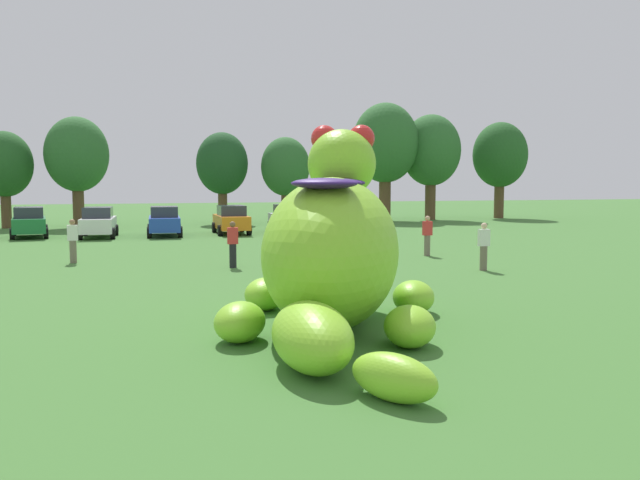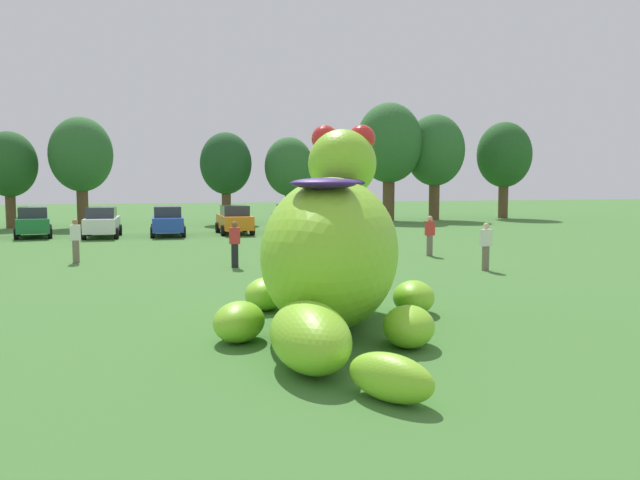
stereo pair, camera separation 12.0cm
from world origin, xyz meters
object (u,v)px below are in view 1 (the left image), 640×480
object	(u,v)px
giant_inflatable_creature	(332,250)
spectator_mid_field	(427,236)
car_orange	(231,220)
spectator_wandering	(484,247)
spectator_near_inflatable	(233,245)
car_silver	(288,218)
car_white	(98,222)
spectator_by_cars	(73,241)
car_green	(29,222)
car_blue	(164,221)

from	to	relation	value
giant_inflatable_creature	spectator_mid_field	bearing A→B (deg)	57.31
giant_inflatable_creature	spectator_mid_field	size ratio (longest dim) A/B	5.42
car_orange	spectator_wandering	distance (m)	19.47
giant_inflatable_creature	spectator_near_inflatable	world-z (taller)	giant_inflatable_creature
car_silver	giant_inflatable_creature	bearing A→B (deg)	-100.06
car_silver	spectator_near_inflatable	bearing A→B (deg)	-109.20
car_orange	spectator_near_inflatable	bearing A→B (deg)	-97.07
car_white	spectator_by_cars	size ratio (longest dim) A/B	2.42
car_white	spectator_by_cars	world-z (taller)	car_white
car_green	car_silver	size ratio (longest dim) A/B	1.04
giant_inflatable_creature	spectator_near_inflatable	distance (m)	10.34
spectator_by_cars	car_orange	bearing A→B (deg)	57.73
car_white	car_blue	bearing A→B (deg)	1.59
giant_inflatable_creature	spectator_by_cars	world-z (taller)	giant_inflatable_creature
car_white	spectator_wandering	size ratio (longest dim) A/B	2.42
car_orange	car_green	bearing A→B (deg)	177.09
car_white	spectator_by_cars	xyz separation A→B (m)	(-0.18, -11.68, -0.01)
car_green	spectator_mid_field	world-z (taller)	car_green
car_white	spectator_mid_field	bearing A→B (deg)	-42.58
car_green	car_blue	world-z (taller)	same
car_silver	spectator_by_cars	world-z (taller)	car_silver
giant_inflatable_creature	car_silver	world-z (taller)	giant_inflatable_creature
giant_inflatable_creature	car_green	distance (m)	28.04
car_blue	spectator_wandering	world-z (taller)	car_blue
car_white	car_silver	xyz separation A→B (m)	(11.11, 0.99, 0.00)
car_silver	spectator_mid_field	distance (m)	14.33
car_green	spectator_near_inflatable	bearing A→B (deg)	-59.15
car_blue	spectator_mid_field	size ratio (longest dim) A/B	2.41
spectator_by_cars	spectator_near_inflatable	bearing A→B (deg)	-27.14
car_blue	spectator_near_inflatable	world-z (taller)	car_blue
giant_inflatable_creature	car_silver	bearing A→B (deg)	79.94
car_silver	spectator_by_cars	distance (m)	16.97
spectator_wandering	car_silver	bearing A→B (deg)	99.40
spectator_by_cars	spectator_wandering	bearing A→B (deg)	-22.82
car_white	giant_inflatable_creature	bearing A→B (deg)	-75.38
car_silver	spectator_wandering	world-z (taller)	car_silver
spectator_wandering	spectator_near_inflatable	bearing A→B (deg)	160.30
car_white	spectator_near_inflatable	xyz separation A→B (m)	(5.65, -14.67, -0.01)
car_silver	spectator_mid_field	xyz separation A→B (m)	(3.05, -14.00, -0.01)
car_green	spectator_near_inflatable	xyz separation A→B (m)	(9.44, -15.80, -0.01)
car_green	car_blue	size ratio (longest dim) A/B	1.04
car_silver	spectator_wandering	size ratio (longest dim) A/B	2.41
car_blue	car_silver	bearing A→B (deg)	6.76
car_orange	car_silver	world-z (taller)	same
car_blue	car_white	bearing A→B (deg)	-178.41
car_blue	spectator_wandering	distance (m)	20.75
car_orange	spectator_mid_field	world-z (taller)	car_orange
car_silver	spectator_near_inflatable	world-z (taller)	car_silver
car_blue	car_orange	xyz separation A→B (m)	(3.92, 0.45, 0.00)
car_white	car_orange	size ratio (longest dim) A/B	1.00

